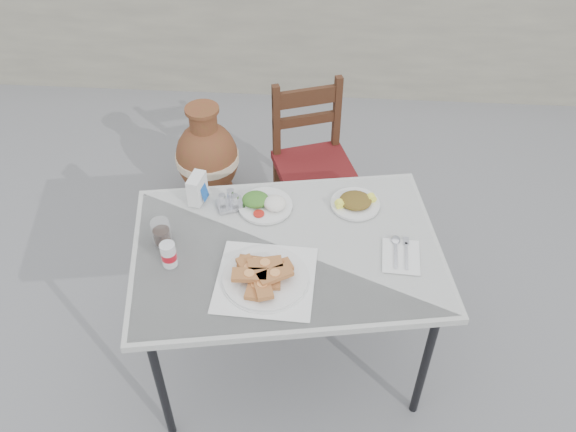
# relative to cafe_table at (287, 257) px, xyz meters

# --- Properties ---
(ground) EXTENTS (80.00, 80.00, 0.00)m
(ground) POSITION_rel_cafe_table_xyz_m (0.02, -0.08, -0.68)
(ground) COLOR slate
(ground) RESTS_ON ground
(cafe_table) EXTENTS (1.33, 1.01, 0.74)m
(cafe_table) POSITION_rel_cafe_table_xyz_m (0.00, 0.00, 0.00)
(cafe_table) COLOR black
(cafe_table) RESTS_ON ground
(pide_plate) EXTENTS (0.38, 0.38, 0.07)m
(pide_plate) POSITION_rel_cafe_table_xyz_m (-0.07, -0.17, 0.08)
(pide_plate) COLOR silver
(pide_plate) RESTS_ON cafe_table
(salad_rice_plate) EXTENTS (0.23, 0.23, 0.06)m
(salad_rice_plate) POSITION_rel_cafe_table_xyz_m (-0.11, 0.23, 0.07)
(salad_rice_plate) COLOR silver
(salad_rice_plate) RESTS_ON cafe_table
(salad_chopped_plate) EXTENTS (0.21, 0.21, 0.04)m
(salad_chopped_plate) POSITION_rel_cafe_table_xyz_m (0.27, 0.27, 0.07)
(salad_chopped_plate) COLOR silver
(salad_chopped_plate) RESTS_ON cafe_table
(soda_can) EXTENTS (0.06, 0.06, 0.11)m
(soda_can) POSITION_rel_cafe_table_xyz_m (-0.44, -0.12, 0.10)
(soda_can) COLOR silver
(soda_can) RESTS_ON cafe_table
(cola_glass) EXTENTS (0.07, 0.07, 0.11)m
(cola_glass) POSITION_rel_cafe_table_xyz_m (-0.49, -0.00, 0.10)
(cola_glass) COLOR white
(cola_glass) RESTS_ON cafe_table
(napkin_holder) EXTENTS (0.08, 0.11, 0.12)m
(napkin_holder) POSITION_rel_cafe_table_xyz_m (-0.40, 0.26, 0.11)
(napkin_holder) COLOR silver
(napkin_holder) RESTS_ON cafe_table
(condiment_caddy) EXTENTS (0.13, 0.12, 0.08)m
(condiment_caddy) POSITION_rel_cafe_table_xyz_m (-0.26, 0.22, 0.08)
(condiment_caddy) COLOR silver
(condiment_caddy) RESTS_ON cafe_table
(cutlery_napkin) EXTENTS (0.15, 0.20, 0.01)m
(cutlery_napkin) POSITION_rel_cafe_table_xyz_m (0.44, -0.00, 0.06)
(cutlery_napkin) COLOR silver
(cutlery_napkin) RESTS_ON cafe_table
(chair) EXTENTS (0.49, 0.49, 0.87)m
(chair) POSITION_rel_cafe_table_xyz_m (0.07, 0.91, -0.23)
(chair) COLOR #331C0D
(chair) RESTS_ON ground
(terracotta_urn) EXTENTS (0.37, 0.37, 0.64)m
(terracotta_urn) POSITION_rel_cafe_table_xyz_m (-0.54, 1.11, -0.39)
(terracotta_urn) COLOR brown
(terracotta_urn) RESTS_ON ground
(back_wall) EXTENTS (6.00, 0.25, 1.20)m
(back_wall) POSITION_rel_cafe_table_xyz_m (0.02, 2.42, -0.08)
(back_wall) COLOR #9D9983
(back_wall) RESTS_ON ground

